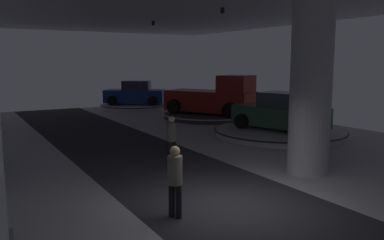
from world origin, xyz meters
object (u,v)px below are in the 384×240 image
(display_platform_deep_right, at_px, (135,106))
(visitor_walking_far, at_px, (172,136))
(display_car_mid_right, at_px, (281,113))
(column_right, at_px, (311,82))
(display_car_deep_right, at_px, (135,94))
(pickup_truck_far_right, at_px, (215,98))
(display_platform_mid_right, at_px, (279,132))
(visitor_walking_near, at_px, (175,177))
(display_platform_far_right, at_px, (210,115))

(display_platform_deep_right, relative_size, visitor_walking_far, 3.11)
(display_car_mid_right, bearing_deg, display_platform_deep_right, 96.72)
(column_right, height_order, display_platform_deep_right, column_right)
(display_car_deep_right, xyz_separation_m, pickup_truck_far_right, (2.16, -7.15, 0.15))
(visitor_walking_far, bearing_deg, display_platform_mid_right, 16.85)
(display_car_deep_right, height_order, visitor_walking_near, display_car_deep_right)
(pickup_truck_far_right, bearing_deg, display_platform_far_right, 119.04)
(display_car_deep_right, relative_size, display_platform_far_right, 0.79)
(display_platform_deep_right, relative_size, visitor_walking_near, 3.11)
(display_platform_mid_right, xyz_separation_m, display_platform_far_right, (0.45, 6.57, -0.00))
(column_right, relative_size, display_car_mid_right, 1.21)
(visitor_walking_near, height_order, visitor_walking_far, same)
(display_platform_deep_right, relative_size, display_platform_far_right, 0.87)
(pickup_truck_far_right, relative_size, visitor_walking_far, 3.56)
(display_car_deep_right, distance_m, visitor_walking_near, 20.93)
(visitor_walking_far, bearing_deg, column_right, -46.10)
(display_platform_far_right, bearing_deg, display_car_deep_right, 106.28)
(column_right, height_order, visitor_walking_far, column_right)
(column_right, height_order, display_car_mid_right, column_right)
(display_platform_far_right, bearing_deg, display_car_mid_right, -93.86)
(display_car_deep_right, xyz_separation_m, display_platform_far_right, (2.01, -6.87, -0.90))
(column_right, relative_size, display_platform_deep_right, 1.11)
(display_platform_mid_right, distance_m, display_car_mid_right, 0.89)
(display_platform_far_right, height_order, pickup_truck_far_right, pickup_truck_far_right)
(pickup_truck_far_right, bearing_deg, display_platform_deep_right, 106.98)
(column_right, distance_m, display_platform_deep_right, 18.87)
(display_platform_far_right, bearing_deg, display_platform_mid_right, -93.95)
(display_platform_far_right, bearing_deg, display_platform_deep_right, 106.44)
(display_car_mid_right, relative_size, display_platform_far_right, 0.80)
(display_platform_deep_right, relative_size, display_platform_mid_right, 0.83)
(display_platform_deep_right, distance_m, display_car_mid_right, 13.60)
(display_platform_mid_right, relative_size, visitor_walking_near, 3.76)
(column_right, distance_m, display_car_mid_right, 6.47)
(column_right, xyz_separation_m, visitor_walking_far, (-3.02, 3.14, -1.84))
(column_right, distance_m, visitor_walking_near, 5.57)
(display_platform_deep_right, bearing_deg, display_platform_far_right, -73.56)
(display_car_deep_right, height_order, visitor_walking_far, display_car_deep_right)
(pickup_truck_far_right, bearing_deg, display_platform_mid_right, -95.54)
(display_car_deep_right, bearing_deg, display_platform_deep_right, 147.70)
(display_platform_deep_right, distance_m, display_platform_far_right, 7.18)
(display_platform_mid_right, height_order, display_platform_far_right, display_platform_mid_right)
(display_car_mid_right, xyz_separation_m, display_platform_far_right, (0.44, 6.60, -0.89))
(display_car_deep_right, relative_size, pickup_truck_far_right, 0.80)
(visitor_walking_far, bearing_deg, visitor_walking_near, -116.54)
(display_car_mid_right, bearing_deg, column_right, -125.10)
(display_platform_deep_right, bearing_deg, visitor_walking_far, -107.99)
(display_platform_deep_right, relative_size, display_car_deep_right, 1.10)
(visitor_walking_near, bearing_deg, display_platform_far_right, 54.39)
(display_platform_far_right, bearing_deg, column_right, -109.02)
(display_car_mid_right, distance_m, pickup_truck_far_right, 6.35)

